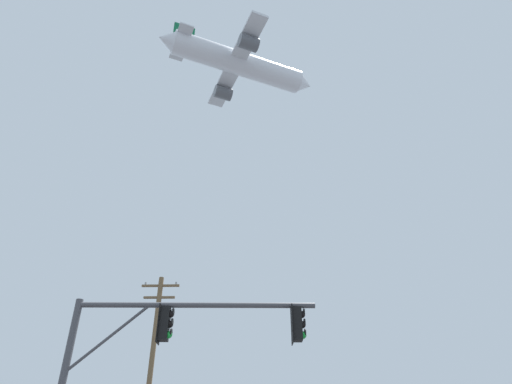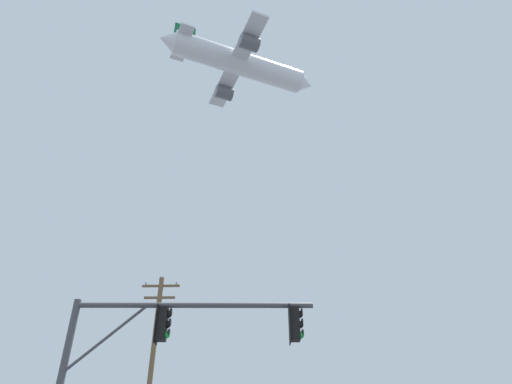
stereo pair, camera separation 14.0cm
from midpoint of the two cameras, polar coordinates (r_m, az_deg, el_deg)
The scene contains 3 objects.
signal_pole_near at distance 12.65m, azimuth -12.21°, elevation -19.25°, with size 6.74×0.59×5.51m.
utility_pole at distance 25.57m, azimuth -13.37°, elevation -21.59°, with size 2.20×0.28×10.76m.
airplane at distance 56.84m, azimuth -2.09°, elevation 16.41°, with size 19.58×15.12×5.58m.
Camera 2 is at (-0.28, -4.03, 1.70)m, focal length 30.62 mm.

